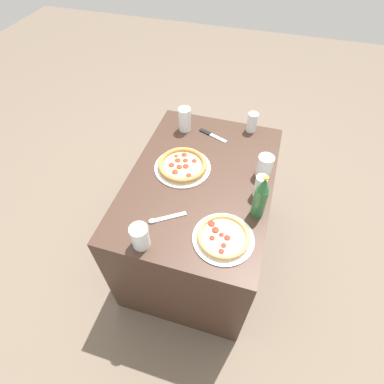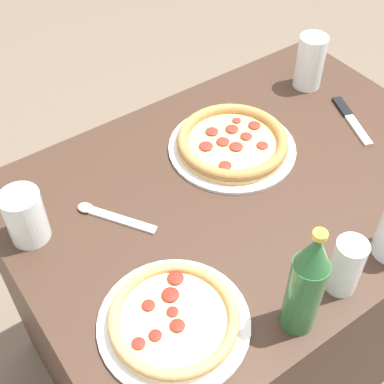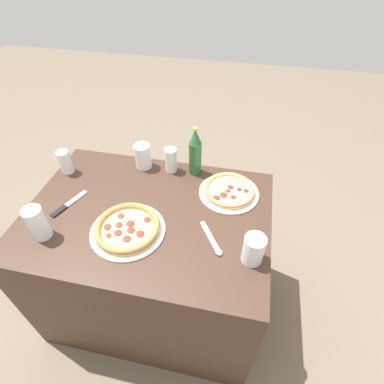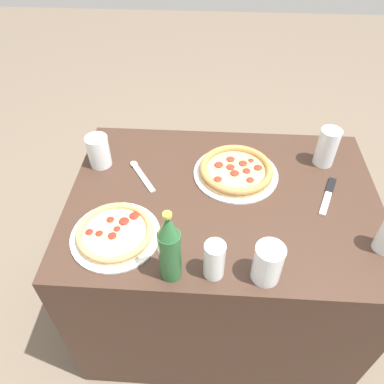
{
  "view_description": "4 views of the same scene",
  "coord_description": "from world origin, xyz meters",
  "views": [
    {
      "loc": [
        1.07,
        0.27,
        1.93
      ],
      "look_at": [
        0.18,
        0.0,
        0.84
      ],
      "focal_mm": 28.0,
      "sensor_mm": 36.0,
      "label": 1
    },
    {
      "loc": [
        0.6,
        0.62,
        1.63
      ],
      "look_at": [
        0.17,
        0.01,
        0.84
      ],
      "focal_mm": 50.0,
      "sensor_mm": 36.0,
      "label": 2
    },
    {
      "loc": [
        0.38,
        -0.84,
        1.72
      ],
      "look_at": [
        0.19,
        0.08,
        0.84
      ],
      "focal_mm": 28.0,
      "sensor_mm": 36.0,
      "label": 3
    },
    {
      "loc": [
        0.05,
        0.92,
        1.68
      ],
      "look_at": [
        0.11,
        0.02,
        0.79
      ],
      "focal_mm": 35.0,
      "sensor_mm": 36.0,
      "label": 4
    }
  ],
  "objects": [
    {
      "name": "beer_bottle",
      "position": [
        0.15,
        0.32,
        0.88
      ],
      "size": [
        0.06,
        0.06,
        0.26
      ],
      "color": "#286033",
      "rests_on": "table"
    },
    {
      "name": "glass_mango_juice",
      "position": [
        -0.12,
        0.31,
        0.81
      ],
      "size": [
        0.08,
        0.08,
        0.13
      ],
      "color": "white",
      "rests_on": "table"
    },
    {
      "name": "table",
      "position": [
        0.0,
        0.0,
        0.38
      ],
      "size": [
        1.08,
        0.76,
        0.75
      ],
      "color": "#3D281E",
      "rests_on": "ground_plane"
    },
    {
      "name": "spoon",
      "position": [
        0.31,
        -0.1,
        0.76
      ],
      "size": [
        0.12,
        0.17,
        0.01
      ],
      "color": "silver",
      "rests_on": "table"
    },
    {
      "name": "knife",
      "position": [
        -0.36,
        -0.03,
        0.76
      ],
      "size": [
        0.09,
        0.19,
        0.01
      ],
      "color": "black",
      "rests_on": "table"
    },
    {
      "name": "ground_plane",
      "position": [
        0.0,
        0.0,
        0.0
      ],
      "size": [
        8.0,
        8.0,
        0.0
      ],
      "primitive_type": "plane",
      "color": "#6B5B4C"
    },
    {
      "name": "glass_water",
      "position": [
        0.03,
        0.31,
        0.81
      ],
      "size": [
        0.06,
        0.06,
        0.13
      ],
      "color": "white",
      "rests_on": "table"
    },
    {
      "name": "pizza_pepperoni",
      "position": [
        -0.04,
        -0.12,
        0.77
      ],
      "size": [
        0.31,
        0.31,
        0.04
      ],
      "color": "silver",
      "rests_on": "table"
    },
    {
      "name": "glass_cola",
      "position": [
        -0.38,
        -0.21,
        0.82
      ],
      "size": [
        0.08,
        0.08,
        0.15
      ],
      "color": "white",
      "rests_on": "table"
    },
    {
      "name": "pizza_salami",
      "position": [
        0.34,
        0.2,
        0.77
      ],
      "size": [
        0.28,
        0.28,
        0.04
      ],
      "color": "silver",
      "rests_on": "table"
    },
    {
      "name": "glass_lemonade",
      "position": [
        0.47,
        -0.15,
        0.81
      ],
      "size": [
        0.08,
        0.08,
        0.12
      ],
      "color": "white",
      "rests_on": "table"
    }
  ]
}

